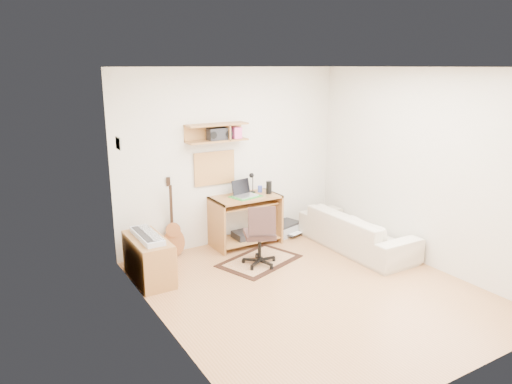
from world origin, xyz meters
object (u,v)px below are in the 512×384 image
task_chair (260,234)px  printer (284,229)px  sofa (357,225)px  desk (245,220)px  cabinet (149,259)px

task_chair → printer: size_ratio=1.83×
printer → sofa: (0.55, -1.07, 0.28)m
desk → task_chair: bearing=-106.0°
printer → sofa: sofa is taller
desk → sofa: size_ratio=0.53×
desk → task_chair: task_chair is taller
task_chair → sofa: 1.55m
desk → sofa: 1.64m
desk → task_chair: (-0.22, -0.77, 0.06)m
desk → cabinet: 1.71m
sofa → desk: bearing=52.9°
task_chair → printer: task_chair is taller
task_chair → sofa: bearing=13.5°
desk → sofa: desk is taller
cabinet → sofa: (2.96, -0.54, 0.09)m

